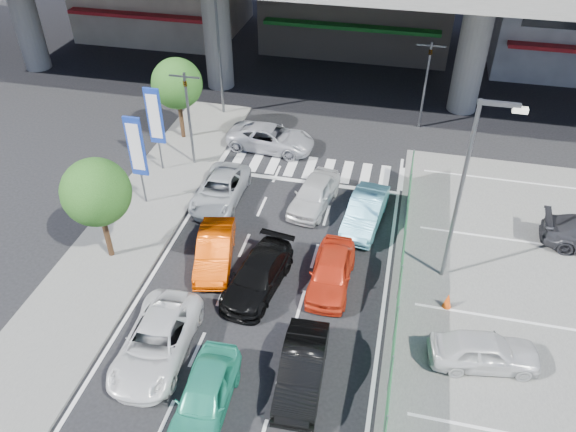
% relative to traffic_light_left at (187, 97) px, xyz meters
% --- Properties ---
extents(ground, '(120.00, 120.00, 0.00)m').
position_rel_traffic_light_left_xyz_m(ground, '(6.20, -12.00, -3.94)').
color(ground, black).
rests_on(ground, ground).
extents(parking_lot, '(12.00, 28.00, 0.06)m').
position_rel_traffic_light_left_xyz_m(parking_lot, '(17.20, -10.00, -3.91)').
color(parking_lot, '#585855').
rests_on(parking_lot, ground).
extents(sidewalk_left, '(4.00, 30.00, 0.12)m').
position_rel_traffic_light_left_xyz_m(sidewalk_left, '(-0.80, -8.00, -3.88)').
color(sidewalk_left, '#585855').
rests_on(sidewalk_left, ground).
extents(fence_run, '(0.16, 22.00, 1.80)m').
position_rel_traffic_light_left_xyz_m(fence_run, '(11.50, -11.00, -3.04)').
color(fence_run, '#216235').
rests_on(fence_run, ground).
extents(traffic_light_left, '(1.60, 1.24, 5.20)m').
position_rel_traffic_light_left_xyz_m(traffic_light_left, '(0.00, 0.00, 0.00)').
color(traffic_light_left, '#595B60').
rests_on(traffic_light_left, ground).
extents(traffic_light_right, '(1.60, 1.24, 5.20)m').
position_rel_traffic_light_left_xyz_m(traffic_light_right, '(11.70, 7.00, 0.00)').
color(traffic_light_right, '#595B60').
rests_on(traffic_light_right, ground).
extents(street_lamp_right, '(1.65, 0.22, 8.00)m').
position_rel_traffic_light_left_xyz_m(street_lamp_right, '(13.37, -6.00, 0.83)').
color(street_lamp_right, '#595B60').
rests_on(street_lamp_right, ground).
extents(street_lamp_left, '(1.65, 0.22, 8.00)m').
position_rel_traffic_light_left_xyz_m(street_lamp_left, '(-0.13, 6.00, 0.83)').
color(street_lamp_left, '#595B60').
rests_on(street_lamp_left, ground).
extents(signboard_near, '(0.80, 0.14, 4.70)m').
position_rel_traffic_light_left_xyz_m(signboard_near, '(-1.00, -4.01, -0.87)').
color(signboard_near, '#595B60').
rests_on(signboard_near, ground).
extents(signboard_far, '(0.80, 0.14, 4.70)m').
position_rel_traffic_light_left_xyz_m(signboard_far, '(-1.40, -1.01, -0.87)').
color(signboard_far, '#595B60').
rests_on(signboard_far, ground).
extents(tree_near, '(2.80, 2.80, 4.80)m').
position_rel_traffic_light_left_xyz_m(tree_near, '(-0.80, -8.00, -0.55)').
color(tree_near, '#382314').
rests_on(tree_near, ground).
extents(tree_far, '(2.80, 2.80, 4.80)m').
position_rel_traffic_light_left_xyz_m(tree_far, '(-1.60, 2.50, -0.55)').
color(tree_far, '#382314').
rests_on(tree_far, ground).
extents(sedan_white_mid_left, '(2.46, 4.92, 1.34)m').
position_rel_traffic_light_left_xyz_m(sedan_white_mid_left, '(3.33, -12.52, -3.27)').
color(sedan_white_mid_left, white).
rests_on(sedan_white_mid_left, ground).
extents(taxi_teal_mid, '(1.77, 4.09, 1.38)m').
position_rel_traffic_light_left_xyz_m(taxi_teal_mid, '(5.76, -14.23, -3.25)').
color(taxi_teal_mid, teal).
rests_on(taxi_teal_mid, ground).
extents(hatch_black_mid_right, '(1.62, 4.13, 1.34)m').
position_rel_traffic_light_left_xyz_m(hatch_black_mid_right, '(8.58, -12.51, -3.27)').
color(hatch_black_mid_right, black).
rests_on(hatch_black_mid_right, ground).
extents(taxi_orange_left, '(2.26, 4.26, 1.33)m').
position_rel_traffic_light_left_xyz_m(taxi_orange_left, '(3.73, -7.35, -3.27)').
color(taxi_orange_left, '#CB3B00').
rests_on(taxi_orange_left, ground).
extents(sedan_black_mid, '(2.45, 4.66, 1.29)m').
position_rel_traffic_light_left_xyz_m(sedan_black_mid, '(5.92, -8.41, -3.29)').
color(sedan_black_mid, black).
rests_on(sedan_black_mid, ground).
extents(taxi_orange_right, '(1.63, 4.05, 1.38)m').
position_rel_traffic_light_left_xyz_m(taxi_orange_right, '(8.76, -7.55, -3.25)').
color(taxi_orange_right, red).
rests_on(taxi_orange_right, ground).
extents(wagon_silver_front_left, '(2.12, 4.54, 1.26)m').
position_rel_traffic_light_left_xyz_m(wagon_silver_front_left, '(2.49, -2.94, -3.31)').
color(wagon_silver_front_left, '#B8BCC0').
rests_on(wagon_silver_front_left, ground).
extents(sedan_white_front_mid, '(2.30, 4.27, 1.38)m').
position_rel_traffic_light_left_xyz_m(sedan_white_front_mid, '(7.04, -2.31, -3.25)').
color(sedan_white_front_mid, silver).
rests_on(sedan_white_front_mid, ground).
extents(kei_truck_front_right, '(1.95, 4.33, 1.38)m').
position_rel_traffic_light_left_xyz_m(kei_truck_front_right, '(9.61, -3.24, -3.25)').
color(kei_truck_front_right, '#59A3BF').
rests_on(kei_truck_front_right, ground).
extents(crossing_wagon_silver, '(5.03, 2.63, 1.35)m').
position_rel_traffic_light_left_xyz_m(crossing_wagon_silver, '(3.67, 2.52, -3.26)').
color(crossing_wagon_silver, '#B7B7C0').
rests_on(crossing_wagon_silver, ground).
extents(parked_sedan_white, '(3.99, 2.11, 1.29)m').
position_rel_traffic_light_left_xyz_m(parked_sedan_white, '(14.61, -10.35, -3.23)').
color(parked_sedan_white, silver).
rests_on(parked_sedan_white, parking_lot).
extents(traffic_cone, '(0.42, 0.42, 0.69)m').
position_rel_traffic_light_left_xyz_m(traffic_cone, '(13.40, -7.86, -3.53)').
color(traffic_cone, '#E8490C').
rests_on(traffic_cone, parking_lot).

